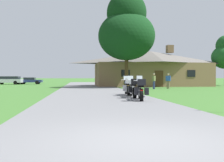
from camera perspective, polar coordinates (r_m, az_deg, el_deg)
ground_plane at (r=24.94m, az=-4.45°, el=-2.07°), size 500.00×500.00×0.00m
asphalt_driveway at (r=22.94m, az=-4.21°, el=-2.25°), size 6.40×80.00×0.06m
motorcycle_white_nearest_to_camera at (r=13.69m, az=6.33°, el=-1.94°), size 0.94×2.07×1.30m
motorcycle_white_second_in_row at (r=15.57m, az=4.68°, el=-1.60°), size 0.76×2.08×1.30m
motorcycle_blue_farthest_in_row at (r=17.46m, az=3.45°, el=-1.33°), size 0.79×2.08×1.30m
stone_lodge at (r=37.58m, az=8.51°, el=2.81°), size 16.47×8.07×5.86m
bystander_olive_shirt_near_lodge at (r=27.81m, az=9.17°, el=0.18°), size 0.41×0.42×1.69m
bystander_blue_shirt_beside_signpost at (r=29.19m, az=12.20°, el=0.21°), size 0.50×0.35×1.69m
tree_by_lodge_front at (r=30.99m, az=3.21°, el=11.22°), size 6.63×6.63×11.20m
parked_silver_suv_far_left at (r=48.35m, az=-21.65°, el=0.22°), size 4.72×2.17×1.40m
parked_navy_sedan_far_left at (r=49.10m, az=-17.49°, el=0.09°), size 4.21×1.92×1.20m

